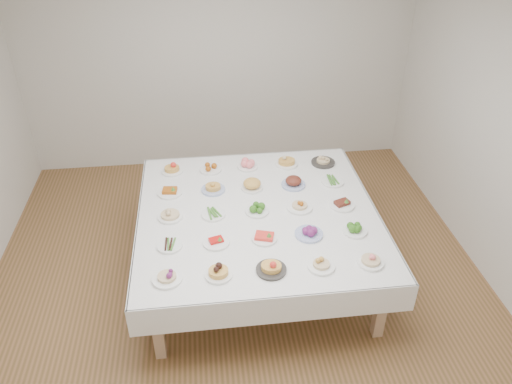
{
  "coord_description": "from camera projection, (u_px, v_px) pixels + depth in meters",
  "views": [
    {
      "loc": [
        -0.28,
        -3.71,
        3.55
      ],
      "look_at": [
        0.21,
        0.28,
        0.88
      ],
      "focal_mm": 35.0,
      "sensor_mm": 36.0,
      "label": 1
    }
  ],
  "objects": [
    {
      "name": "dish_5",
      "position": [
        170.0,
        245.0,
        4.33
      ],
      "size": [
        0.22,
        0.22,
        0.05
      ],
      "color": "white",
      "rests_on": "display_table"
    },
    {
      "name": "dish_24",
      "position": [
        323.0,
        159.0,
        5.51
      ],
      "size": [
        0.26,
        0.26,
        0.12
      ],
      "color": "#2E2B29",
      "rests_on": "display_table"
    },
    {
      "name": "dish_23",
      "position": [
        287.0,
        159.0,
        5.47
      ],
      "size": [
        0.24,
        0.24,
        0.15
      ],
      "color": "white",
      "rests_on": "display_table"
    },
    {
      "name": "dish_4",
      "position": [
        371.0,
        259.0,
        4.13
      ],
      "size": [
        0.22,
        0.22,
        0.11
      ],
      "color": "white",
      "rests_on": "display_table"
    },
    {
      "name": "dish_10",
      "position": [
        170.0,
        212.0,
        4.66
      ],
      "size": [
        0.25,
        0.25,
        0.13
      ],
      "color": "white",
      "rests_on": "display_table"
    },
    {
      "name": "dish_0",
      "position": [
        167.0,
        275.0,
        3.97
      ],
      "size": [
        0.24,
        0.24,
        0.12
      ],
      "color": "white",
      "rests_on": "display_table"
    },
    {
      "name": "dish_18",
      "position": [
        294.0,
        181.0,
        5.12
      ],
      "size": [
        0.24,
        0.24,
        0.14
      ],
      "color": "#4C66B2",
      "rests_on": "display_table"
    },
    {
      "name": "dish_2",
      "position": [
        271.0,
        265.0,
        4.05
      ],
      "size": [
        0.25,
        0.25,
        0.14
      ],
      "color": "#2E2B29",
      "rests_on": "display_table"
    },
    {
      "name": "dish_1",
      "position": [
        218.0,
        270.0,
        4.0
      ],
      "size": [
        0.22,
        0.22,
        0.14
      ],
      "color": "white",
      "rests_on": "display_table"
    },
    {
      "name": "dish_3",
      "position": [
        321.0,
        262.0,
        4.09
      ],
      "size": [
        0.22,
        0.22,
        0.12
      ],
      "color": "white",
      "rests_on": "display_table"
    },
    {
      "name": "dish_22",
      "position": [
        248.0,
        164.0,
        5.43
      ],
      "size": [
        0.22,
        0.22,
        0.1
      ],
      "color": "white",
      "rests_on": "display_table"
    },
    {
      "name": "dish_6",
      "position": [
        216.0,
        240.0,
        4.36
      ],
      "size": [
        0.23,
        0.23,
        0.09
      ],
      "color": "white",
      "rests_on": "display_table"
    },
    {
      "name": "dish_16",
      "position": [
        213.0,
        186.0,
        5.05
      ],
      "size": [
        0.24,
        0.24,
        0.12
      ],
      "color": "#4C66B2",
      "rests_on": "display_table"
    },
    {
      "name": "dish_8",
      "position": [
        309.0,
        231.0,
        4.45
      ],
      "size": [
        0.25,
        0.25,
        0.11
      ],
      "color": "#4C66B2",
      "rests_on": "display_table"
    },
    {
      "name": "dish_19",
      "position": [
        333.0,
        181.0,
        5.19
      ],
      "size": [
        0.23,
        0.23,
        0.06
      ],
      "color": "white",
      "rests_on": "display_table"
    },
    {
      "name": "dish_14",
      "position": [
        342.0,
        202.0,
        4.83
      ],
      "size": [
        0.24,
        0.24,
        0.1
      ],
      "color": "white",
      "rests_on": "display_table"
    },
    {
      "name": "dish_15",
      "position": [
        170.0,
        190.0,
        5.01
      ],
      "size": [
        0.24,
        0.24,
        0.11
      ],
      "color": "white",
      "rests_on": "display_table"
    },
    {
      "name": "dish_21",
      "position": [
        210.0,
        166.0,
        5.38
      ],
      "size": [
        0.23,
        0.23,
        0.11
      ],
      "color": "white",
      "rests_on": "display_table"
    },
    {
      "name": "dish_7",
      "position": [
        264.0,
        236.0,
        4.4
      ],
      "size": [
        0.22,
        0.22,
        0.1
      ],
      "color": "white",
      "rests_on": "display_table"
    },
    {
      "name": "dish_13",
      "position": [
        300.0,
        204.0,
        4.79
      ],
      "size": [
        0.25,
        0.25,
        0.12
      ],
      "color": "white",
      "rests_on": "display_table"
    },
    {
      "name": "dish_17",
      "position": [
        252.0,
        184.0,
        5.07
      ],
      "size": [
        0.22,
        0.22,
        0.13
      ],
      "color": "white",
      "rests_on": "display_table"
    },
    {
      "name": "dish_11",
      "position": [
        213.0,
        213.0,
        4.71
      ],
      "size": [
        0.24,
        0.22,
        0.06
      ],
      "color": "white",
      "rests_on": "display_table"
    },
    {
      "name": "dish_20",
      "position": [
        172.0,
        167.0,
        5.35
      ],
      "size": [
        0.22,
        0.22,
        0.13
      ],
      "color": "white",
      "rests_on": "display_table"
    },
    {
      "name": "display_table",
      "position": [
        258.0,
        217.0,
        4.81
      ],
      "size": [
        2.29,
        2.29,
        0.75
      ],
      "color": "white",
      "rests_on": "ground"
    },
    {
      "name": "room_envelope",
      "position": [
        234.0,
        115.0,
        4.05
      ],
      "size": [
        5.02,
        5.02,
        2.81
      ],
      "color": "brown",
      "rests_on": "ground"
    },
    {
      "name": "dish_12",
      "position": [
        257.0,
        208.0,
        4.74
      ],
      "size": [
        0.22,
        0.22,
        0.11
      ],
      "color": "white",
      "rests_on": "display_table"
    },
    {
      "name": "dish_9",
      "position": [
        355.0,
        228.0,
        4.49
      ],
      "size": [
        0.22,
        0.22,
        0.1
      ],
      "color": "white",
      "rests_on": "display_table"
    }
  ]
}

